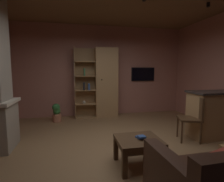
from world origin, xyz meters
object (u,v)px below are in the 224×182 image
Objects in this scene: coffee_table at (138,144)px; wall_mounted_tv at (143,74)px; potted_floor_plant at (57,113)px; table_book_1 at (142,137)px; kitchen_bar_counter at (221,114)px; dining_chair at (193,116)px; bookshelf_cabinet at (104,83)px; table_book_0 at (140,137)px.

wall_mounted_tv is (1.37, 3.28, 0.99)m from coffee_table.
potted_floor_plant is at bearing 117.92° from coffee_table.
coffee_table is 6.27× the size of table_book_1.
wall_mounted_tv is (1.33, 3.32, 0.87)m from table_book_1.
kitchen_bar_counter is 14.07× the size of table_book_1.
coffee_table is 0.81× the size of wall_mounted_tv.
dining_chair is (-0.78, -0.10, 0.02)m from kitchen_bar_counter.
kitchen_bar_counter is 4.16m from potted_floor_plant.
table_book_1 is (0.07, -3.11, -0.60)m from bookshelf_cabinet.
dining_chair is (1.46, 0.70, 0.19)m from coffee_table.
bookshelf_cabinet is 2.34× the size of dining_chair.
coffee_table is (-2.24, -0.80, -0.17)m from kitchen_bar_counter.
coffee_table is 3.70m from wall_mounted_tv.
potted_floor_plant is (-1.42, -0.35, -0.81)m from bookshelf_cabinet.
bookshelf_cabinet is 3.11m from table_book_0.
kitchen_bar_counter is at bearing 19.79° from coffee_table.
table_book_1 is 0.13× the size of wall_mounted_tv.
bookshelf_cabinet is at bearing 13.70° from potted_floor_plant.
table_book_0 is 1.58m from dining_chair.
dining_chair is at bearing -88.08° from wall_mounted_tv.
potted_floor_plant is at bearing 118.75° from table_book_0.
potted_floor_plant reaches higher than table_book_0.
table_book_1 is at bearing -88.79° from bookshelf_cabinet.
potted_floor_plant is (-1.45, 2.73, -0.08)m from coffee_table.
dining_chair is 2.70m from wall_mounted_tv.
table_book_0 reaches higher than coffee_table.
table_book_0 is (-2.20, -0.78, -0.07)m from kitchen_bar_counter.
potted_floor_plant is 0.65× the size of wall_mounted_tv.
kitchen_bar_counter is 0.78m from dining_chair.
table_book_0 is at bearing 93.26° from table_book_1.
table_book_1 is (-2.20, -0.84, -0.04)m from kitchen_bar_counter.
table_book_1 reaches higher than coffee_table.
wall_mounted_tv reaches higher than coffee_table.
table_book_0 is (0.06, -3.04, -0.63)m from bookshelf_cabinet.
coffee_table is at bearing -112.68° from wall_mounted_tv.
potted_floor_plant is (-2.90, 2.02, -0.27)m from dining_chair.
kitchen_bar_counter is 2.38m from coffee_table.
kitchen_bar_counter is at bearing -70.78° from wall_mounted_tv.
bookshelf_cabinet is 1.67m from potted_floor_plant.
wall_mounted_tv is at bearing 91.92° from dining_chair.
coffee_table is (0.03, -3.07, -0.72)m from bookshelf_cabinet.
potted_floor_plant reaches higher than table_book_1.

